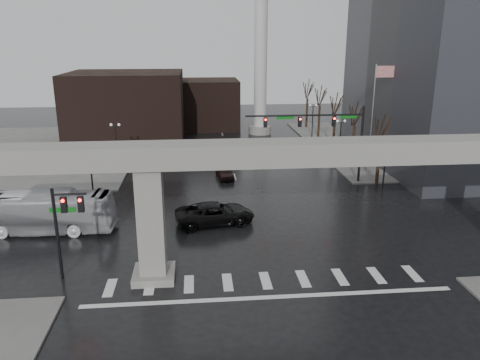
{
  "coord_description": "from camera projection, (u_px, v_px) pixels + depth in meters",
  "views": [
    {
      "loc": [
        -4.08,
        -27.01,
        14.61
      ],
      "look_at": [
        -0.95,
        6.07,
        4.5
      ],
      "focal_mm": 35.0,
      "sensor_mm": 36.0,
      "label": 1
    }
  ],
  "objects": [
    {
      "name": "smokestack",
      "position": [
        261.0,
        47.0,
        70.82
      ],
      "size": [
        3.6,
        3.6,
        30.0
      ],
      "color": "beige",
      "rests_on": "ground"
    },
    {
      "name": "city_bus",
      "position": [
        36.0,
        212.0,
        36.29
      ],
      "size": [
        12.03,
        3.45,
        3.31
      ],
      "primitive_type": "imported",
      "rotation": [
        0.0,
        0.0,
        1.51
      ],
      "color": "#B7B7BC",
      "rests_on": "ground"
    },
    {
      "name": "sidewalk_ne",
      "position": [
        407.0,
        144.0,
        66.96
      ],
      "size": [
        28.0,
        36.0,
        0.15
      ],
      "primitive_type": "cube",
      "color": "slate",
      "rests_on": "ground"
    },
    {
      "name": "pickup_truck",
      "position": [
        215.0,
        214.0,
        38.11
      ],
      "size": [
        6.87,
        4.13,
        1.79
      ],
      "primitive_type": "imported",
      "rotation": [
        0.0,
        0.0,
        1.76
      ],
      "color": "black",
      "rests_on": "ground"
    },
    {
      "name": "far_car",
      "position": [
        225.0,
        172.0,
        50.72
      ],
      "size": [
        2.06,
        4.12,
        1.35
      ],
      "primitive_type": "imported",
      "rotation": [
        0.0,
        0.0,
        0.12
      ],
      "color": "black",
      "rests_on": "ground"
    },
    {
      "name": "tree_right_0",
      "position": [
        379.0,
        158.0,
        48.01
      ],
      "size": [
        1.09,
        1.58,
        7.5
      ],
      "color": "black",
      "rests_on": "ground"
    },
    {
      "name": "lamp_left_1",
      "position": [
        116.0,
        137.0,
        54.79
      ],
      "size": [
        1.22,
        0.32,
        5.11
      ],
      "color": "black",
      "rests_on": "ground"
    },
    {
      "name": "ground",
      "position": [
        263.0,
        273.0,
        30.35
      ],
      "size": [
        160.0,
        160.0,
        0.0
      ],
      "primitive_type": "plane",
      "color": "black",
      "rests_on": "ground"
    },
    {
      "name": "lamp_right_0",
      "position": [
        385.0,
        162.0,
        43.89
      ],
      "size": [
        1.22,
        0.32,
        5.11
      ],
      "color": "black",
      "rests_on": "ground"
    },
    {
      "name": "tree_right_2",
      "position": [
        334.0,
        128.0,
        63.21
      ],
      "size": [
        1.1,
        1.63,
        7.85
      ],
      "color": "black",
      "rests_on": "ground"
    },
    {
      "name": "building_far_left",
      "position": [
        127.0,
        107.0,
        67.63
      ],
      "size": [
        16.0,
        14.0,
        10.0
      ],
      "primitive_type": "cube",
      "color": "black",
      "rests_on": "ground"
    },
    {
      "name": "lamp_right_1",
      "position": [
        340.0,
        133.0,
        57.22
      ],
      "size": [
        1.22,
        0.32,
        5.11
      ],
      "color": "black",
      "rests_on": "ground"
    },
    {
      "name": "signal_left_pole",
      "position": [
        65.0,
        218.0,
        28.53
      ],
      "size": [
        2.3,
        0.3,
        6.0
      ],
      "color": "black",
      "rests_on": "ground"
    },
    {
      "name": "flagpole_assembly",
      "position": [
        376.0,
        106.0,
        50.49
      ],
      "size": [
        2.06,
        0.12,
        12.0
      ],
      "color": "silver",
      "rests_on": "ground"
    },
    {
      "name": "tree_right_3",
      "position": [
        319.0,
        118.0,
        70.81
      ],
      "size": [
        1.11,
        1.66,
        8.02
      ],
      "color": "black",
      "rests_on": "ground"
    },
    {
      "name": "signal_mast_arm",
      "position": [
        326.0,
        128.0,
        47.37
      ],
      "size": [
        12.12,
        0.43,
        8.0
      ],
      "color": "black",
      "rests_on": "ground"
    },
    {
      "name": "sidewalk_nw",
      "position": [
        32.0,
        152.0,
        62.27
      ],
      "size": [
        28.0,
        36.0,
        0.15
      ],
      "primitive_type": "cube",
      "color": "slate",
      "rests_on": "ground"
    },
    {
      "name": "lamp_right_2",
      "position": [
        313.0,
        115.0,
        70.56
      ],
      "size": [
        1.22,
        0.32,
        5.11
      ],
      "color": "black",
      "rests_on": "ground"
    },
    {
      "name": "building_far_mid",
      "position": [
        208.0,
        104.0,
        78.53
      ],
      "size": [
        10.0,
        10.0,
        8.0
      ],
      "primitive_type": "cube",
      "color": "black",
      "rests_on": "ground"
    },
    {
      "name": "elevated_guideway",
      "position": [
        286.0,
        170.0,
        28.46
      ],
      "size": [
        48.0,
        2.6,
        8.7
      ],
      "color": "gray",
      "rests_on": "ground"
    },
    {
      "name": "lamp_left_2",
      "position": [
        131.0,
        118.0,
        68.12
      ],
      "size": [
        1.22,
        0.32,
        5.11
      ],
      "color": "black",
      "rests_on": "ground"
    },
    {
      "name": "lamp_left_0",
      "position": [
        91.0,
        169.0,
        41.45
      ],
      "size": [
        1.22,
        0.32,
        5.11
      ],
      "color": "black",
      "rests_on": "ground"
    },
    {
      "name": "tree_right_1",
      "position": [
        354.0,
        141.0,
        55.61
      ],
      "size": [
        1.09,
        1.61,
        7.67
      ],
      "color": "black",
      "rests_on": "ground"
    },
    {
      "name": "tree_right_4",
      "position": [
        307.0,
        110.0,
        78.41
      ],
      "size": [
        1.12,
        1.69,
        8.19
      ],
      "color": "black",
      "rests_on": "ground"
    }
  ]
}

